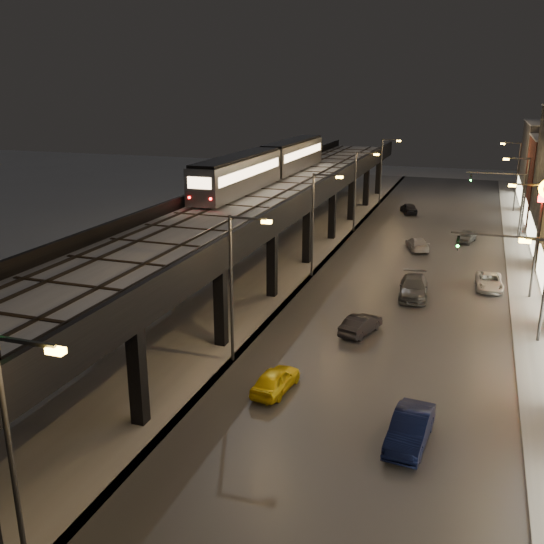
% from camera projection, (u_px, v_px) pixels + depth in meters
% --- Properties ---
extents(ground, '(220.00, 220.00, 0.00)m').
position_uv_depth(ground, '(127.00, 494.00, 24.77)').
color(ground, silver).
extents(road_surface, '(17.00, 120.00, 0.06)m').
position_uv_depth(road_surface, '(412.00, 272.00, 54.06)').
color(road_surface, '#46474D').
rests_on(road_surface, ground).
extents(sidewalk_right, '(4.00, 120.00, 0.14)m').
position_uv_depth(sidewalk_right, '(533.00, 283.00, 50.94)').
color(sidewalk_right, '#9FA1A8').
rests_on(sidewalk_right, ground).
extents(under_viaduct_pavement, '(11.00, 120.00, 0.06)m').
position_uv_depth(under_viaduct_pavement, '(269.00, 259.00, 58.25)').
color(under_viaduct_pavement, '#9FA1A8').
rests_on(under_viaduct_pavement, ground).
extents(elevated_viaduct, '(9.00, 100.00, 6.30)m').
position_uv_depth(elevated_viaduct, '(258.00, 208.00, 53.75)').
color(elevated_viaduct, black).
rests_on(elevated_viaduct, ground).
extents(viaduct_trackbed, '(8.40, 100.00, 0.32)m').
position_uv_depth(viaduct_trackbed, '(258.00, 199.00, 53.64)').
color(viaduct_trackbed, '#B2B7C1').
rests_on(viaduct_trackbed, elevated_viaduct).
extents(viaduct_parapet_streetside, '(0.30, 100.00, 1.10)m').
position_uv_depth(viaduct_parapet_streetside, '(306.00, 196.00, 52.18)').
color(viaduct_parapet_streetside, black).
rests_on(viaduct_parapet_streetside, elevated_viaduct).
extents(viaduct_parapet_far, '(0.30, 100.00, 1.10)m').
position_uv_depth(viaduct_parapet_far, '(213.00, 191.00, 54.88)').
color(viaduct_parapet_far, black).
rests_on(viaduct_parapet_far, elevated_viaduct).
extents(streetlight_left_0, '(2.57, 0.28, 9.00)m').
position_uv_depth(streetlight_left_0, '(16.00, 447.00, 18.84)').
color(streetlight_left_0, '#38383A').
rests_on(streetlight_left_0, ground).
extents(streetlight_left_1, '(2.57, 0.28, 9.00)m').
position_uv_depth(streetlight_left_1, '(235.00, 279.00, 35.10)').
color(streetlight_left_1, '#38383A').
rests_on(streetlight_left_1, ground).
extents(streetlight_left_2, '(2.57, 0.28, 9.00)m').
position_uv_depth(streetlight_left_2, '(316.00, 218.00, 51.37)').
color(streetlight_left_2, '#38383A').
rests_on(streetlight_left_2, ground).
extents(streetlight_right_2, '(2.56, 0.28, 9.00)m').
position_uv_depth(streetlight_right_2, '(534.00, 233.00, 46.04)').
color(streetlight_right_2, '#38383A').
rests_on(streetlight_right_2, ground).
extents(streetlight_left_3, '(2.57, 0.28, 9.00)m').
position_uv_depth(streetlight_left_3, '(358.00, 186.00, 67.63)').
color(streetlight_left_3, '#38383A').
rests_on(streetlight_left_3, ground).
extents(streetlight_right_3, '(2.56, 0.28, 9.00)m').
position_uv_depth(streetlight_right_3, '(522.00, 195.00, 62.31)').
color(streetlight_right_3, '#38383A').
rests_on(streetlight_right_3, ground).
extents(streetlight_left_4, '(2.57, 0.28, 9.00)m').
position_uv_depth(streetlight_left_4, '(383.00, 167.00, 83.90)').
color(streetlight_left_4, '#38383A').
rests_on(streetlight_left_4, ground).
extents(streetlight_right_4, '(2.56, 0.28, 9.00)m').
position_uv_depth(streetlight_right_4, '(515.00, 172.00, 78.57)').
color(streetlight_right_4, '#38383A').
rests_on(streetlight_right_4, ground).
extents(traffic_light_rig_a, '(6.10, 0.34, 7.00)m').
position_uv_depth(traffic_light_rig_a, '(527.00, 275.00, 38.40)').
color(traffic_light_rig_a, '#38383A').
rests_on(traffic_light_rig_a, ground).
extents(traffic_light_rig_b, '(6.10, 0.34, 7.00)m').
position_uv_depth(traffic_light_rig_b, '(511.00, 196.00, 65.51)').
color(traffic_light_rig_b, '#38383A').
rests_on(traffic_light_rig_b, ground).
extents(subway_train, '(2.77, 33.48, 3.31)m').
position_uv_depth(subway_train, '(269.00, 163.00, 62.95)').
color(subway_train, gray).
rests_on(subway_train, viaduct_trackbed).
extents(car_taxi, '(1.99, 4.04, 1.32)m').
position_uv_depth(car_taxi, '(276.00, 381.00, 32.84)').
color(car_taxi, yellow).
rests_on(car_taxi, ground).
extents(car_near_white, '(2.44, 4.15, 1.29)m').
position_uv_depth(car_near_white, '(361.00, 325.00, 40.50)').
color(car_near_white, black).
rests_on(car_near_white, ground).
extents(car_mid_dark, '(2.98, 4.74, 1.28)m').
position_uv_depth(car_mid_dark, '(417.00, 244.00, 61.11)').
color(car_mid_dark, '#BABBC3').
rests_on(car_mid_dark, ground).
extents(car_far_white, '(2.88, 4.36, 1.38)m').
position_uv_depth(car_far_white, '(409.00, 209.00, 78.63)').
color(car_far_white, black).
rests_on(car_far_white, ground).
extents(car_onc_silver, '(1.99, 4.71, 1.51)m').
position_uv_depth(car_onc_silver, '(410.00, 430.00, 27.99)').
color(car_onc_silver, '#0C133A').
rests_on(car_onc_silver, ground).
extents(car_onc_dark, '(2.26, 4.52, 1.23)m').
position_uv_depth(car_onc_dark, '(489.00, 282.00, 49.43)').
color(car_onc_dark, white).
rests_on(car_onc_dark, ground).
extents(car_onc_white, '(2.58, 5.46, 1.54)m').
position_uv_depth(car_onc_white, '(413.00, 288.00, 47.55)').
color(car_onc_white, '#52575E').
rests_on(car_onc_white, ground).
extents(car_onc_red, '(2.22, 3.80, 1.22)m').
position_uv_depth(car_onc_red, '(467.00, 237.00, 64.23)').
color(car_onc_red, slate).
rests_on(car_onc_red, ground).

